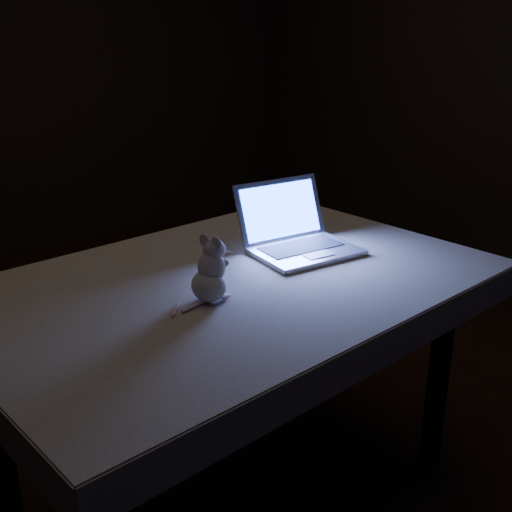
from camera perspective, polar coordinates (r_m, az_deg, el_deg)
floor at (r=2.86m, az=-5.84°, el=-13.90°), size 5.00×5.00×0.00m
table at (r=2.23m, az=-2.10°, el=-12.04°), size 1.64×1.16×0.82m
tablecloth at (r=2.04m, az=-1.68°, el=-3.54°), size 1.65×1.11×0.11m
laptop at (r=2.20m, az=4.55°, el=3.09°), size 0.37×0.33×0.24m
plush_mouse at (r=1.84m, az=-4.27°, el=-1.22°), size 0.15×0.15×0.20m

